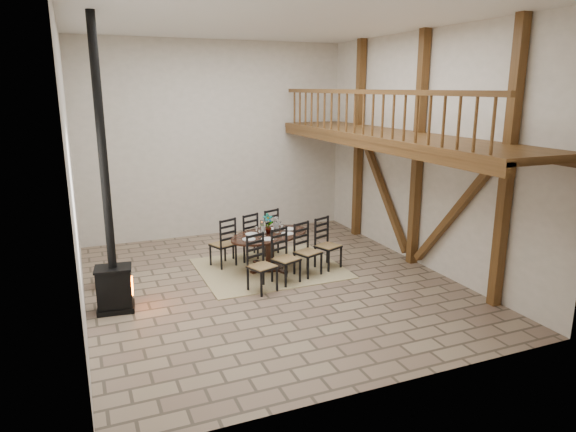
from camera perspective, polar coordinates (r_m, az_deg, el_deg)
name	(u,v)px	position (r m, az deg, el deg)	size (l,w,h in m)	color
ground	(271,283)	(10.42, -1.85, -7.50)	(8.00, 8.00, 0.00)	#8D785E
room_shell	(327,130)	(10.20, 4.36, 9.45)	(7.02, 8.02, 5.01)	silver
rug	(270,268)	(11.22, -2.01, -5.82)	(3.00, 2.50, 0.02)	tan
dining_table	(273,252)	(11.03, -1.72, -4.03)	(2.66, 2.71, 1.23)	black
wood_stove	(111,249)	(9.33, -19.05, -3.52)	(0.68, 0.55, 5.00)	black
log_basket	(110,275)	(10.98, -19.13, -6.23)	(0.46, 0.46, 0.38)	brown
log_stack	(107,277)	(10.78, -19.48, -6.37)	(0.41, 0.49, 0.43)	#A3885B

